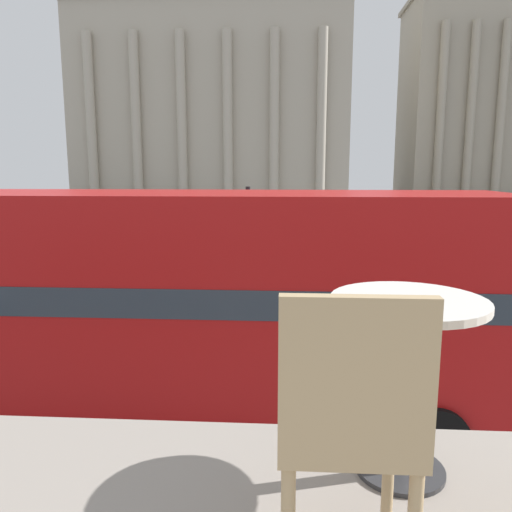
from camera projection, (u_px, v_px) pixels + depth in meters
name	position (u px, v px, depth m)	size (l,w,h in m)	color
double_decker_bus	(181.00, 299.00, 8.51)	(10.80, 2.70, 4.09)	black
cafe_dining_table	(406.00, 347.00, 1.95)	(0.60, 0.60, 0.73)	#2D2D30
cafe_chair_0	(349.00, 421.00, 1.41)	(0.40, 0.40, 0.91)	tan
plaza_building_left	(217.00, 116.00, 54.33)	(27.66, 17.10, 20.50)	#B2A893
plaza_building_right	(509.00, 105.00, 58.09)	(24.08, 12.02, 23.74)	#A39984
traffic_light_near	(251.00, 242.00, 12.72)	(0.42, 0.24, 4.05)	black
traffic_light_mid	(175.00, 221.00, 20.65)	(0.42, 0.24, 3.59)	black
car_navy	(445.00, 268.00, 19.27)	(4.20, 1.93, 1.35)	black
pedestrian_blue	(377.00, 253.00, 21.41)	(0.32, 0.32, 1.61)	#282B33
pedestrian_black	(109.00, 261.00, 19.15)	(0.32, 0.32, 1.73)	#282B33
pedestrian_yellow	(182.00, 225.00, 31.45)	(0.32, 0.32, 1.72)	#282B33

